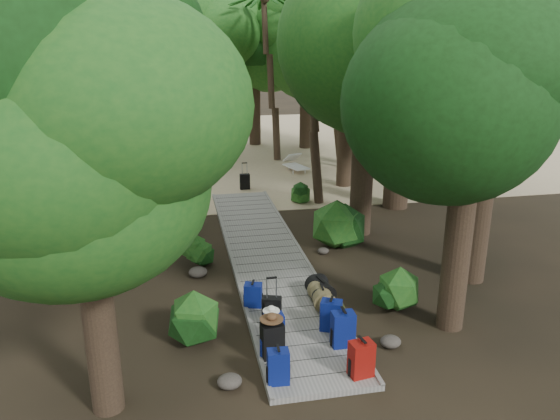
{
  "coord_description": "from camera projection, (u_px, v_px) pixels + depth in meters",
  "views": [
    {
      "loc": [
        -2.29,
        -12.39,
        5.86
      ],
      "look_at": [
        0.58,
        2.12,
        1.0
      ],
      "focal_mm": 35.0,
      "sensor_mm": 36.0,
      "label": 1
    }
  ],
  "objects": [
    {
      "name": "sand_beach",
      "position": [
        218.0,
        148.0,
        28.71
      ],
      "size": [
        40.0,
        22.0,
        0.02
      ],
      "primitive_type": "cube",
      "color": "tan",
      "rests_on": "ground"
    },
    {
      "name": "tree_right_c",
      "position": [
        367.0,
        75.0,
        15.21
      ],
      "size": [
        5.42,
        5.42,
        9.39
      ],
      "primitive_type": null,
      "color": "black",
      "rests_on": "ground"
    },
    {
      "name": "tree_back_d",
      "position": [
        109.0,
        79.0,
        25.86
      ],
      "size": [
        4.44,
        4.44,
        7.4
      ],
      "primitive_type": null,
      "color": "black",
      "rests_on": "ground"
    },
    {
      "name": "palm_right_a",
      "position": [
        323.0,
        93.0,
        18.62
      ],
      "size": [
        4.51,
        4.51,
        7.68
      ],
      "primitive_type": null,
      "color": "#11380F",
      "rests_on": "ground"
    },
    {
      "name": "duffel_right_khaki",
      "position": [
        322.0,
        296.0,
        11.92
      ],
      "size": [
        0.5,
        0.7,
        0.44
      ],
      "primitive_type": null,
      "rotation": [
        0.0,
        0.0,
        -0.1
      ],
      "color": "brown",
      "rests_on": "boardwalk"
    },
    {
      "name": "tree_back_c",
      "position": [
        307.0,
        59.0,
        27.4
      ],
      "size": [
        5.01,
        5.01,
        9.02
      ],
      "primitive_type": null,
      "color": "black",
      "rests_on": "ground"
    },
    {
      "name": "tree_right_d",
      "position": [
        407.0,
        21.0,
        17.21
      ],
      "size": [
        6.73,
        6.73,
        12.34
      ],
      "primitive_type": null,
      "color": "black",
      "rests_on": "ground"
    },
    {
      "name": "backpack_left_a",
      "position": [
        278.0,
        365.0,
        9.26
      ],
      "size": [
        0.38,
        0.28,
        0.69
      ],
      "primitive_type": null,
      "rotation": [
        0.0,
        0.0,
        -0.06
      ],
      "color": "navy",
      "rests_on": "boardwalk"
    },
    {
      "name": "tree_right_a",
      "position": [
        469.0,
        143.0,
        10.19
      ],
      "size": [
        4.64,
        4.64,
        7.73
      ],
      "primitive_type": null,
      "color": "black",
      "rests_on": "ground"
    },
    {
      "name": "rock_left_a",
      "position": [
        230.0,
        381.0,
        9.39
      ],
      "size": [
        0.43,
        0.39,
        0.24
      ],
      "primitive_type": null,
      "color": "#4C473F",
      "rests_on": "ground"
    },
    {
      "name": "ground",
      "position": [
        274.0,
        274.0,
        13.8
      ],
      "size": [
        120.0,
        120.0,
        0.0
      ],
      "primitive_type": "plane",
      "color": "black",
      "rests_on": "ground"
    },
    {
      "name": "rock_left_b",
      "position": [
        185.0,
        310.0,
        11.87
      ],
      "size": [
        0.33,
        0.3,
        0.18
      ],
      "primitive_type": null,
      "color": "#4C473F",
      "rests_on": "ground"
    },
    {
      "name": "rock_right_b",
      "position": [
        396.0,
        290.0,
        12.66
      ],
      "size": [
        0.52,
        0.47,
        0.29
      ],
      "primitive_type": null,
      "color": "#4C473F",
      "rests_on": "ground"
    },
    {
      "name": "palm_right_b",
      "position": [
        341.0,
        82.0,
        23.75
      ],
      "size": [
        3.89,
        3.89,
        7.51
      ],
      "primitive_type": null,
      "color": "#11380F",
      "rests_on": "ground"
    },
    {
      "name": "tree_left_c",
      "position": [
        112.0,
        103.0,
        14.93
      ],
      "size": [
        4.58,
        4.58,
        7.97
      ],
      "primitive_type": null,
      "color": "black",
      "rests_on": "ground"
    },
    {
      "name": "kayak",
      "position": [
        165.0,
        173.0,
        23.08
      ],
      "size": [
        1.54,
        2.83,
        0.28
      ],
      "primitive_type": "ellipsoid",
      "rotation": [
        0.0,
        0.0,
        0.35
      ],
      "color": "red",
      "rests_on": "sand_beach"
    },
    {
      "name": "tree_left_b",
      "position": [
        45.0,
        106.0,
        11.3
      ],
      "size": [
        4.88,
        4.88,
        8.78
      ],
      "primitive_type": null,
      "color": "black",
      "rests_on": "ground"
    },
    {
      "name": "palm_left_a",
      "position": [
        112.0,
        97.0,
        18.35
      ],
      "size": [
        4.72,
        4.72,
        7.52
      ],
      "primitive_type": null,
      "color": "#11380F",
      "rests_on": "ground"
    },
    {
      "name": "hat_brown",
      "position": [
        272.0,
        316.0,
        9.9
      ],
      "size": [
        0.44,
        0.44,
        0.13
      ],
      "primitive_type": null,
      "color": "#51351E",
      "rests_on": "backpack_left_b"
    },
    {
      "name": "rock_right_c",
      "position": [
        323.0,
        251.0,
        15.06
      ],
      "size": [
        0.32,
        0.28,
        0.17
      ],
      "primitive_type": null,
      "color": "#4C473F",
      "rests_on": "ground"
    },
    {
      "name": "tree_back_b",
      "position": [
        254.0,
        61.0,
        28.26
      ],
      "size": [
        4.94,
        4.94,
        8.82
      ],
      "primitive_type": null,
      "color": "black",
      "rests_on": "ground"
    },
    {
      "name": "boardwalk",
      "position": [
        267.0,
        257.0,
        14.71
      ],
      "size": [
        2.0,
        12.0,
        0.12
      ],
      "primitive_type": "cube",
      "color": "gray",
      "rests_on": "ground"
    },
    {
      "name": "backpack_left_b",
      "position": [
        272.0,
        338.0,
        10.0
      ],
      "size": [
        0.43,
        0.33,
        0.75
      ],
      "primitive_type": null,
      "rotation": [
        0.0,
        0.0,
        0.1
      ],
      "color": "black",
      "rests_on": "boardwalk"
    },
    {
      "name": "tree_right_f",
      "position": [
        395.0,
        52.0,
        22.21
      ],
      "size": [
        5.64,
        5.64,
        10.07
      ],
      "primitive_type": null,
      "color": "black",
      "rests_on": "ground"
    },
    {
      "name": "backpack_right_d",
      "position": [
        336.0,
        314.0,
        11.14
      ],
      "size": [
        0.33,
        0.25,
        0.49
      ],
      "primitive_type": null,
      "rotation": [
        0.0,
        0.0,
        -0.05
      ],
      "color": "#353818",
      "rests_on": "boardwalk"
    },
    {
      "name": "tree_right_b",
      "position": [
        492.0,
        98.0,
        12.15
      ],
      "size": [
        4.97,
        4.97,
        8.87
      ],
      "primitive_type": null,
      "color": "black",
      "rests_on": "ground"
    },
    {
      "name": "tree_right_e",
      "position": [
        347.0,
        78.0,
        20.44
      ],
      "size": [
        4.64,
        4.64,
        8.36
      ],
      "primitive_type": null,
      "color": "black",
      "rests_on": "ground"
    },
    {
      "name": "shrub_left_c",
      "position": [
        173.0,
        204.0,
        17.48
      ],
      "size": [
        1.32,
        1.32,
        1.19
      ],
      "primitive_type": null,
      "color": "#184D17",
      "rests_on": "ground"
    },
    {
      "name": "shrub_right_c",
      "position": [
        300.0,
        193.0,
        19.42
      ],
      "size": [
        0.81,
        0.81,
        0.73
      ],
      "primitive_type": null,
      "color": "#184D17",
      "rests_on": "ground"
    },
    {
      "name": "hat_white",
      "position": [
        271.0,
        308.0,
        10.32
      ],
      "size": [
        0.33,
        0.33,
        0.11
      ],
      "primitive_type": null,
      "color": "silver",
      "rests_on": "backpack_left_c"
    },
    {
      "name": "shrub_left_a",
      "position": [
        196.0,
        320.0,
        10.56
      ],
      "size": [
        1.2,
        1.2,
        1.08
      ],
      "primitive_type": null,
      "color": "#184D17",
      "rests_on": "ground"
    },
    {
      "name": "backpack_right_a",
      "position": [
        361.0,
        357.0,
        9.45
      ],
      "size": [
        0.45,
        0.35,
        0.72
      ],
      "primitive_type": null,
      "rotation": [
        0.0,
        0.0,
        0.17
      ],
      "color": "#8F0809",
      "rests_on": "boardwalk"
    },
    {
      "name": "shrub_left_b",
      "position": [
        197.0,
        252.0,
        14.23
      ],
      "size": [
        0.82,
        0.82,
        0.74
      ],
      "primitive_type": null,
      "color": "#184D17",
      "rests_on": "ground"
    },
    {
      "name": "suitcase_on_boardwalk",
      "position": [
        272.0,
        311.0,
        11.15
      ],
      "size": [
        0.43,
        0.32,
        0.6
      ],
      "primitive_type": null,
      "rotation": [
        0.0,
        0.0,
        -0.32
      ],
      "color": "black",
      "rests_on": "boardwalk"
    },
    {
      "name": "backpack_left_c",
      "position": [
        274.0,
        328.0,
        10.43
      ],
      "size": [
        0.38,
        0.28,
        0.69
      ],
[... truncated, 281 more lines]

